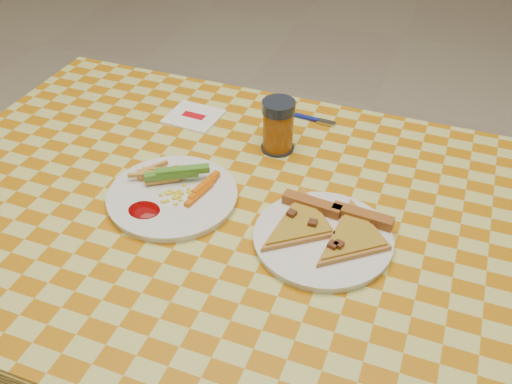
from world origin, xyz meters
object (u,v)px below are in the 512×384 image
at_px(table, 232,235).
at_px(plate_right, 323,239).
at_px(plate_left, 173,197).
at_px(drink_glass, 278,126).

bearing_deg(table, plate_right, -9.15).
height_order(table, plate_right, plate_right).
xyz_separation_m(plate_left, plate_right, (0.30, -0.01, 0.00)).
xyz_separation_m(table, drink_glass, (0.02, 0.21, 0.13)).
xyz_separation_m(plate_left, drink_glass, (0.13, 0.23, 0.05)).
relative_size(table, drink_glass, 11.16).
bearing_deg(table, plate_left, -170.33).
bearing_deg(drink_glass, table, -94.83).
distance_m(plate_right, drink_glass, 0.30).
relative_size(table, plate_right, 5.34).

